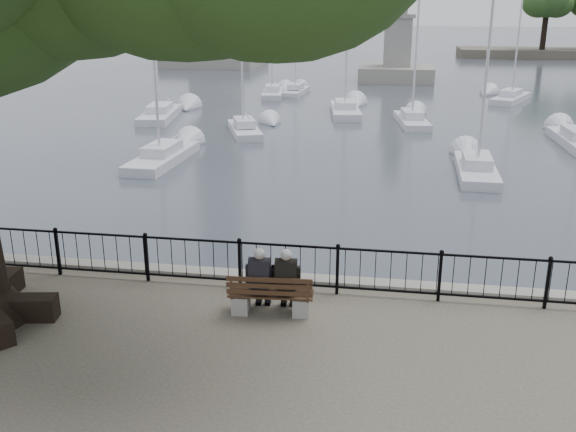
% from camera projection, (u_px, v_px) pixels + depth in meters
% --- Properties ---
extents(harbor, '(260.00, 260.00, 1.20)m').
position_uv_depth(harbor, '(292.00, 302.00, 13.73)').
color(harbor, gray).
rests_on(harbor, ground).
extents(railing, '(22.06, 0.06, 1.00)m').
position_uv_depth(railing, '(288.00, 265.00, 12.93)').
color(railing, black).
rests_on(railing, ground).
extents(bench, '(1.62, 0.58, 0.84)m').
position_uv_depth(bench, '(271.00, 300.00, 12.01)').
color(bench, gray).
rests_on(bench, ground).
extents(person_left, '(0.40, 0.67, 1.33)m').
position_uv_depth(person_left, '(261.00, 282.00, 12.02)').
color(person_left, black).
rests_on(person_left, ground).
extents(person_right, '(0.40, 0.67, 1.33)m').
position_uv_depth(person_right, '(287.00, 283.00, 11.97)').
color(person_right, black).
rests_on(person_right, ground).
extents(lion_monument, '(6.47, 6.47, 9.43)m').
position_uv_depth(lion_monument, '(397.00, 53.00, 56.78)').
color(lion_monument, gray).
rests_on(lion_monument, ground).
extents(sailboat_a, '(1.68, 5.58, 9.55)m').
position_uv_depth(sailboat_a, '(163.00, 156.00, 27.83)').
color(sailboat_a, silver).
rests_on(sailboat_a, ground).
extents(sailboat_b, '(2.90, 4.97, 10.96)m').
position_uv_depth(sailboat_b, '(244.00, 127.00, 34.09)').
color(sailboat_b, silver).
rests_on(sailboat_b, ground).
extents(sailboat_c, '(1.60, 5.30, 10.14)m').
position_uv_depth(sailboat_c, '(476.00, 167.00, 25.82)').
color(sailboat_c, silver).
rests_on(sailboat_c, ground).
extents(sailboat_e, '(2.63, 6.28, 14.45)m').
position_uv_depth(sailboat_e, '(160.00, 112.00, 38.53)').
color(sailboat_e, silver).
rests_on(sailboat_e, ground).
extents(sailboat_f, '(2.45, 6.12, 12.80)m').
position_uv_depth(sailboat_f, '(345.00, 108.00, 40.08)').
color(sailboat_f, silver).
rests_on(sailboat_f, ground).
extents(sailboat_g, '(3.61, 5.71, 10.49)m').
position_uv_depth(sailboat_g, '(511.00, 97.00, 45.35)').
color(sailboat_g, silver).
rests_on(sailboat_g, ground).
extents(sailboat_h, '(1.64, 4.81, 10.72)m').
position_uv_depth(sailboat_h, '(296.00, 90.00, 49.01)').
color(sailboat_h, silver).
rests_on(sailboat_h, ground).
extents(sailboat_i, '(2.13, 5.32, 9.29)m').
position_uv_depth(sailboat_i, '(412.00, 119.00, 36.68)').
color(sailboat_i, silver).
rests_on(sailboat_i, ground).
extents(sailboat_j, '(2.12, 5.28, 11.81)m').
position_uv_depth(sailboat_j, '(273.00, 91.00, 47.97)').
color(sailboat_j, silver).
rests_on(sailboat_j, ground).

